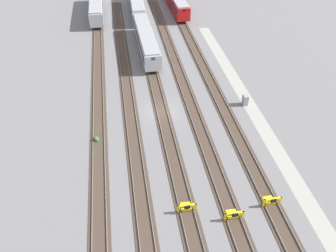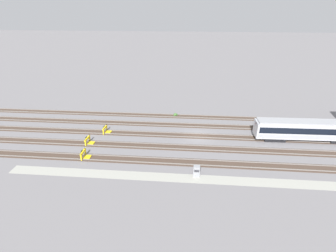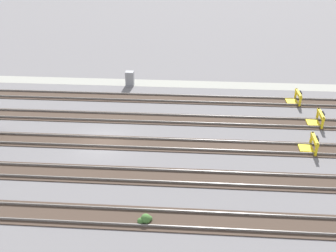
% 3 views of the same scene
% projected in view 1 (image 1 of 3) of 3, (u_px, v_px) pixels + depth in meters
% --- Properties ---
extents(ground_plane, '(400.00, 400.00, 0.00)m').
position_uv_depth(ground_plane, '(162.00, 112.00, 46.85)').
color(ground_plane, slate).
extents(service_walkway, '(54.00, 2.00, 0.01)m').
position_uv_depth(service_walkway, '(248.00, 103.00, 48.48)').
color(service_walkway, '#9E9E93').
rests_on(service_walkway, ground).
extents(rail_track_nearest, '(90.00, 2.23, 0.21)m').
position_uv_depth(rail_track_nearest, '(222.00, 105.00, 47.95)').
color(rail_track_nearest, '#47382D').
rests_on(rail_track_nearest, ground).
extents(rail_track_near_inner, '(90.00, 2.23, 0.21)m').
position_uv_depth(rail_track_near_inner, '(192.00, 108.00, 47.38)').
color(rail_track_near_inner, '#47382D').
rests_on(rail_track_near_inner, ground).
extents(rail_track_middle, '(90.00, 2.24, 0.21)m').
position_uv_depth(rail_track_middle, '(162.00, 111.00, 46.82)').
color(rail_track_middle, '#47382D').
rests_on(rail_track_middle, ground).
extents(rail_track_far_inner, '(90.00, 2.23, 0.21)m').
position_uv_depth(rail_track_far_inner, '(131.00, 115.00, 46.26)').
color(rail_track_far_inner, '#47382D').
rests_on(rail_track_far_inner, ground).
extents(rail_track_farthest, '(90.00, 2.23, 0.21)m').
position_uv_depth(rail_track_farthest, '(99.00, 118.00, 45.70)').
color(rail_track_farthest, '#47382D').
rests_on(rail_track_farthest, ground).
extents(subway_car_front_row_leftmost, '(18.06, 3.21, 3.70)m').
position_uv_depth(subway_car_front_row_leftmost, '(146.00, 40.00, 59.80)').
color(subway_car_front_row_leftmost, '#ADAFB7').
rests_on(subway_car_front_row_leftmost, ground).
extents(subway_car_front_row_left_inner, '(18.06, 3.22, 3.70)m').
position_uv_depth(subway_car_front_row_left_inner, '(136.00, 4.00, 73.91)').
color(subway_car_front_row_left_inner, '#ADAFB7').
rests_on(subway_car_front_row_left_inner, ground).
extents(subway_car_front_row_centre, '(18.06, 3.26, 3.70)m').
position_uv_depth(subway_car_front_row_centre, '(175.00, 1.00, 75.37)').
color(subway_car_front_row_centre, '#B71414').
rests_on(subway_car_front_row_centre, ground).
extents(subway_car_front_row_right_inner, '(18.01, 2.88, 3.70)m').
position_uv_depth(subway_car_front_row_right_inner, '(96.00, 5.00, 73.05)').
color(subway_car_front_row_right_inner, '#ADAFB7').
rests_on(subway_car_front_row_right_inner, ground).
extents(bumper_stop_nearest_track, '(1.36, 2.00, 1.22)m').
position_uv_depth(bumper_stop_nearest_track, '(271.00, 200.00, 34.38)').
color(bumper_stop_nearest_track, yellow).
rests_on(bumper_stop_nearest_track, ground).
extents(bumper_stop_near_inner_track, '(1.36, 2.01, 1.22)m').
position_uv_depth(bumper_stop_near_inner_track, '(233.00, 214.00, 33.07)').
color(bumper_stop_near_inner_track, yellow).
rests_on(bumper_stop_near_inner_track, ground).
extents(bumper_stop_middle_track, '(1.37, 2.01, 1.22)m').
position_uv_depth(bumper_stop_middle_track, '(187.00, 207.00, 33.77)').
color(bumper_stop_middle_track, yellow).
rests_on(bumper_stop_middle_track, ground).
extents(electrical_cabinet, '(0.90, 0.73, 1.60)m').
position_uv_depth(electrical_cabinet, '(245.00, 100.00, 47.62)').
color(electrical_cabinet, gray).
rests_on(electrical_cabinet, ground).
extents(weed_clump, '(0.92, 0.70, 0.64)m').
position_uv_depth(weed_clump, '(96.00, 139.00, 42.08)').
color(weed_clump, '#427033').
rests_on(weed_clump, ground).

